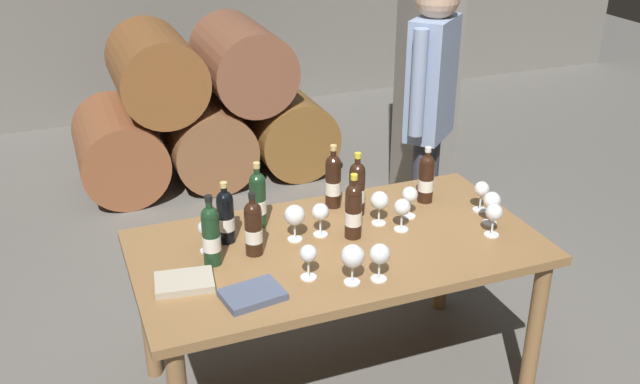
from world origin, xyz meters
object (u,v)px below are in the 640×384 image
object	(u,v)px
tasting_notebook	(252,295)
wine_glass_9	(410,196)
wine_glass_6	(295,216)
sommelier_presenting	(430,103)
wine_glass_10	(379,201)
wine_bottle_0	(258,199)
wine_glass_3	(308,255)
wine_glass_7	(482,190)
wine_glass_1	(494,213)
wine_glass_0	(320,213)
wine_bottle_2	(226,216)
leather_ledger	(184,282)
wine_bottle_6	(333,180)
wine_glass_11	(206,229)
wine_glass_5	(380,255)
wine_bottle_5	(253,228)
wine_glass_2	(353,257)
dining_table	(337,262)
wine_bottle_1	(211,235)
wine_bottle_7	(426,178)
wine_glass_8	(492,201)
wine_glass_4	(402,208)
wine_bottle_4	(357,188)
wine_bottle_3	(353,210)

from	to	relation	value
tasting_notebook	wine_glass_9	bearing A→B (deg)	15.06
wine_glass_6	sommelier_presenting	bearing A→B (deg)	33.36
wine_glass_10	wine_bottle_0	bearing A→B (deg)	160.38
wine_glass_3	sommelier_presenting	bearing A→B (deg)	42.48
wine_glass_7	wine_glass_1	bearing A→B (deg)	-110.34
wine_bottle_0	wine_glass_7	world-z (taller)	wine_bottle_0
wine_glass_0	wine_glass_9	world-z (taller)	wine_glass_0
wine_bottle_2	wine_glass_7	bearing A→B (deg)	-6.93
wine_glass_10	leather_ledger	distance (m)	0.93
wine_bottle_6	wine_glass_11	distance (m)	0.67
wine_glass_0	wine_glass_5	xyz separation A→B (m)	(0.08, -0.41, 0.00)
wine_bottle_5	wine_glass_3	bearing A→B (deg)	-60.90
wine_glass_2	dining_table	bearing A→B (deg)	78.09
wine_bottle_1	wine_bottle_7	world-z (taller)	wine_bottle_1
wine_glass_10	wine_glass_8	bearing A→B (deg)	-20.93
sommelier_presenting	wine_bottle_0	bearing A→B (deg)	-156.66
tasting_notebook	wine_glass_3	bearing A→B (deg)	3.93
wine_glass_6	wine_glass_7	size ratio (longest dim) A/B	1.13
wine_bottle_0	wine_bottle_1	world-z (taller)	same
wine_bottle_1	leather_ledger	world-z (taller)	wine_bottle_1
wine_bottle_1	wine_glass_0	xyz separation A→B (m)	(0.49, 0.06, -0.02)
wine_bottle_6	wine_glass_7	bearing A→B (deg)	-24.94
wine_bottle_2	wine_glass_10	bearing A→B (deg)	-7.68
wine_bottle_1	wine_glass_3	size ratio (longest dim) A/B	2.09
wine_glass_3	wine_glass_4	bearing A→B (deg)	23.14
wine_bottle_0	leather_ledger	distance (m)	0.56
wine_bottle_6	wine_glass_1	size ratio (longest dim) A/B	2.04
wine_bottle_2	wine_glass_7	world-z (taller)	wine_bottle_2
wine_glass_0	leather_ledger	bearing A→B (deg)	-163.79
wine_bottle_4	wine_bottle_6	size ratio (longest dim) A/B	0.98
wine_bottle_7	wine_glass_10	size ratio (longest dim) A/B	1.75
wine_bottle_4	wine_glass_6	distance (m)	0.36
wine_bottle_5	wine_glass_5	world-z (taller)	wine_bottle_5
wine_bottle_4	wine_glass_2	size ratio (longest dim) A/B	1.82
wine_glass_0	wine_glass_3	xyz separation A→B (m)	(-0.17, -0.30, -0.00)
wine_bottle_3	wine_glass_9	bearing A→B (deg)	14.38
wine_glass_2	leather_ledger	bearing A→B (deg)	160.37
wine_bottle_1	leather_ledger	size ratio (longest dim) A/B	1.36
wine_bottle_6	wine_glass_11	bearing A→B (deg)	-162.83
wine_bottle_5	tasting_notebook	distance (m)	0.34
leather_ledger	wine_bottle_3	bearing A→B (deg)	17.03
wine_glass_8	tasting_notebook	bearing A→B (deg)	-170.83
wine_glass_4	dining_table	bearing A→B (deg)	-178.20
wine_glass_1	wine_glass_7	world-z (taller)	wine_glass_1
wine_glass_4	tasting_notebook	distance (m)	0.81
wine_glass_5	tasting_notebook	bearing A→B (deg)	173.58
wine_glass_4	wine_glass_0	bearing A→B (deg)	166.27
dining_table	wine_bottle_4	bearing A→B (deg)	49.85
wine_glass_3	wine_glass_7	distance (m)	0.97
wine_bottle_5	wine_glass_9	distance (m)	0.74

